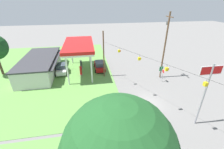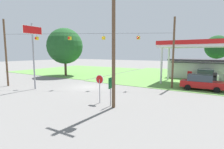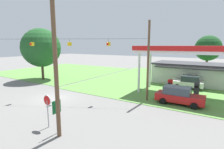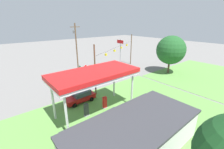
# 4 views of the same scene
# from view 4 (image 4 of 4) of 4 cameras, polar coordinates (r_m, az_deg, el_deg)

# --- Properties ---
(ground_plane) EXTENTS (160.00, 160.00, 0.00)m
(ground_plane) POSITION_cam_4_polar(r_m,az_deg,el_deg) (35.56, 2.19, -0.28)
(ground_plane) COLOR slate
(grass_verge_opposite_corner) EXTENTS (24.00, 24.00, 0.04)m
(grass_verge_opposite_corner) POSITION_cam_4_polar(r_m,az_deg,el_deg) (41.12, 35.52, -1.24)
(grass_verge_opposite_corner) COLOR #5B8E42
(grass_verge_opposite_corner) RESTS_ON ground
(gas_station_canopy) EXTENTS (11.45, 5.45, 6.04)m
(gas_station_canopy) POSITION_cam_4_polar(r_m,az_deg,el_deg) (19.49, -6.63, -0.21)
(gas_station_canopy) COLOR silver
(gas_station_canopy) RESTS_ON ground
(gas_station_store) EXTENTS (13.53, 6.70, 3.30)m
(gas_station_store) POSITION_cam_4_polar(r_m,az_deg,el_deg) (15.73, 8.68, -22.06)
(gas_station_store) COLOR silver
(gas_station_store) RESTS_ON ground
(fuel_pump_near) EXTENTS (0.71, 0.56, 1.80)m
(fuel_pump_near) POSITION_cam_4_polar(r_m,az_deg,el_deg) (22.25, -2.78, -10.69)
(fuel_pump_near) COLOR gray
(fuel_pump_near) RESTS_ON ground
(fuel_pump_far) EXTENTS (0.71, 0.56, 1.80)m
(fuel_pump_far) POSITION_cam_4_polar(r_m,az_deg,el_deg) (20.84, -9.76, -13.26)
(fuel_pump_far) COLOR gray
(fuel_pump_far) RESTS_ON ground
(car_at_pumps_front) EXTENTS (4.82, 2.19, 1.85)m
(car_at_pumps_front) POSITION_cam_4_polar(r_m,az_deg,el_deg) (24.26, -11.88, -8.15)
(car_at_pumps_front) COLOR #AD1414
(car_at_pumps_front) RESTS_ON ground
(car_at_pumps_rear) EXTENTS (4.18, 2.29, 1.87)m
(car_at_pumps_rear) POSITION_cam_4_polar(r_m,az_deg,el_deg) (18.84, 0.55, -16.57)
(car_at_pumps_rear) COLOR white
(car_at_pumps_rear) RESTS_ON ground
(stop_sign_roadside) EXTENTS (0.80, 0.08, 2.50)m
(stop_sign_roadside) POSITION_cam_4_polar(r_m,az_deg,el_deg) (35.85, -9.99, 2.65)
(stop_sign_roadside) COLOR #99999E
(stop_sign_roadside) RESTS_ON ground
(stop_sign_overhead) EXTENTS (0.22, 2.53, 7.85)m
(stop_sign_overhead) POSITION_cam_4_polar(r_m,az_deg,el_deg) (40.28, 3.18, 10.30)
(stop_sign_overhead) COLOR gray
(stop_sign_overhead) RESTS_ON ground
(route_sign) EXTENTS (0.10, 0.70, 2.40)m
(route_sign) POSITION_cam_4_polar(r_m,az_deg,el_deg) (35.52, -12.05, 2.18)
(route_sign) COLOR gray
(route_sign) RESTS_ON ground
(utility_pole_main) EXTENTS (2.20, 0.44, 11.77)m
(utility_pole_main) POSITION_cam_4_polar(r_m,az_deg,el_deg) (34.42, -13.38, 9.79)
(utility_pole_main) COLOR brown
(utility_pole_main) RESTS_ON ground
(signal_span_gantry) EXTENTS (19.25, 10.24, 8.70)m
(signal_span_gantry) POSITION_cam_4_polar(r_m,az_deg,el_deg) (34.25, 2.28, 7.22)
(signal_span_gantry) COLOR brown
(signal_span_gantry) RESTS_ON ground
(tree_west_verge) EXTENTS (6.74, 6.74, 9.05)m
(tree_west_verge) POSITION_cam_4_polar(r_m,az_deg,el_deg) (38.41, 21.50, 8.64)
(tree_west_verge) COLOR #4C3828
(tree_west_verge) RESTS_ON ground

